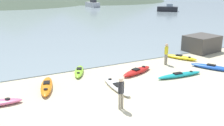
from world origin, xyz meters
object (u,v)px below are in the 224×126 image
object	(u,v)px
person_near_waterline	(166,53)
kayak_on_sand_1	(47,86)
kayak_on_sand_5	(116,86)
kayak_on_sand_6	(180,75)
kayak_on_sand_4	(137,71)
moored_boat_1	(168,9)
moored_boat_0	(93,4)
kayak_on_sand_2	(213,67)
kayak_on_sand_7	(79,71)
kayak_on_sand_0	(180,57)
person_near_foreground	(121,91)
shoreline_rock	(202,43)

from	to	relation	value
person_near_waterline	kayak_on_sand_1	bearing A→B (deg)	-176.27
kayak_on_sand_5	kayak_on_sand_6	distance (m)	4.88
kayak_on_sand_4	moored_boat_1	size ratio (longest dim) A/B	0.64
kayak_on_sand_6	moored_boat_1	size ratio (longest dim) A/B	0.75
moored_boat_0	moored_boat_1	world-z (taller)	moored_boat_0
kayak_on_sand_2	kayak_on_sand_6	xyz separation A→B (m)	(-3.36, -0.09, -0.02)
kayak_on_sand_1	moored_boat_0	size ratio (longest dim) A/B	0.65
kayak_on_sand_6	moored_boat_1	distance (m)	44.59
person_near_waterline	kayak_on_sand_7	bearing A→B (deg)	170.35
kayak_on_sand_0	person_near_foreground	size ratio (longest dim) A/B	1.65
kayak_on_sand_1	person_near_foreground	xyz separation A→B (m)	(2.71, -4.45, 0.82)
kayak_on_sand_1	moored_boat_1	size ratio (longest dim) A/B	0.68
person_near_foreground	shoreline_rock	size ratio (longest dim) A/B	0.58
kayak_on_sand_2	shoreline_rock	world-z (taller)	shoreline_rock
kayak_on_sand_7	moored_boat_1	bearing A→B (deg)	43.30
kayak_on_sand_5	person_near_foreground	world-z (taller)	person_near_foreground
moored_boat_1	shoreline_rock	distance (m)	36.97
kayak_on_sand_0	shoreline_rock	bearing A→B (deg)	18.26
kayak_on_sand_0	kayak_on_sand_6	distance (m)	4.58
person_near_foreground	moored_boat_0	xyz separation A→B (m)	(22.68, 56.23, -0.16)
kayak_on_sand_1	shoreline_rock	bearing A→B (deg)	9.23
kayak_on_sand_0	kayak_on_sand_6	bearing A→B (deg)	-132.16
kayak_on_sand_6	kayak_on_sand_7	distance (m)	7.07
person_near_waterline	kayak_on_sand_4	bearing A→B (deg)	-166.54
person_near_foreground	kayak_on_sand_5	bearing A→B (deg)	66.73
kayak_on_sand_6	moored_boat_0	bearing A→B (deg)	72.76
kayak_on_sand_4	kayak_on_sand_6	bearing A→B (deg)	-41.21
kayak_on_sand_5	kayak_on_sand_1	bearing A→B (deg)	153.28
moored_boat_0	shoreline_rock	world-z (taller)	moored_boat_0
kayak_on_sand_0	person_near_waterline	xyz separation A→B (m)	(-2.12, -0.68, 0.83)
kayak_on_sand_6	person_near_waterline	size ratio (longest dim) A/B	2.08
shoreline_rock	kayak_on_sand_1	bearing A→B (deg)	-170.77
moored_boat_0	moored_boat_1	bearing A→B (deg)	-60.30
kayak_on_sand_5	kayak_on_sand_6	xyz separation A→B (m)	(4.88, -0.17, -0.01)
kayak_on_sand_2	person_near_foreground	distance (m)	9.68
kayak_on_sand_5	moored_boat_0	world-z (taller)	moored_boat_0
kayak_on_sand_2	person_near_waterline	distance (m)	3.65
moored_boat_0	kayak_on_sand_4	bearing A→B (deg)	-110.05
moored_boat_1	shoreline_rock	bearing A→B (deg)	-124.02
kayak_on_sand_7	shoreline_rock	distance (m)	12.60
kayak_on_sand_2	moored_boat_1	world-z (taller)	moored_boat_1
kayak_on_sand_4	kayak_on_sand_1	bearing A→B (deg)	178.81
kayak_on_sand_1	shoreline_rock	xyz separation A→B (m)	(15.34, 2.49, 0.59)
kayak_on_sand_6	moored_boat_0	xyz separation A→B (m)	(16.71, 53.86, 0.68)
kayak_on_sand_0	kayak_on_sand_1	bearing A→B (deg)	-173.64
kayak_on_sand_5	kayak_on_sand_7	xyz separation A→B (m)	(-1.03, 3.71, 0.00)
moored_boat_0	shoreline_rock	xyz separation A→B (m)	(-10.05, -49.28, -0.06)
kayak_on_sand_4	person_near_foreground	size ratio (longest dim) A/B	1.76
kayak_on_sand_5	person_near_foreground	bearing A→B (deg)	-113.27
kayak_on_sand_1	kayak_on_sand_5	bearing A→B (deg)	-26.72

